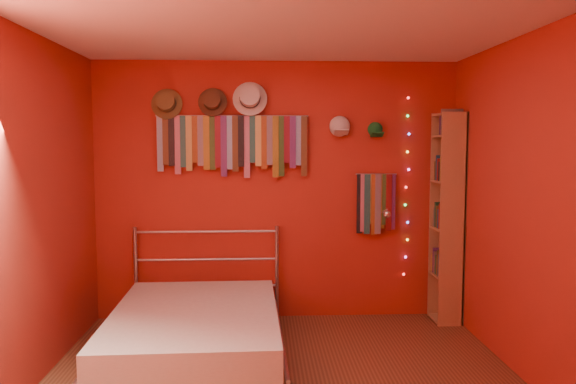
{
  "coord_description": "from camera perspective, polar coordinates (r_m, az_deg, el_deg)",
  "views": [
    {
      "loc": [
        -0.15,
        -3.69,
        1.72
      ],
      "look_at": [
        0.07,
        0.9,
        1.31
      ],
      "focal_mm": 35.0,
      "sensor_mm": 36.0,
      "label": 1
    }
  ],
  "objects": [
    {
      "name": "back_wall",
      "position": [
        5.47,
        -1.16,
        0.11
      ],
      "size": [
        3.5,
        0.02,
        2.5
      ],
      "primitive_type": "cube",
      "color": "maroon",
      "rests_on": "ground"
    },
    {
      "name": "right_wall",
      "position": [
        4.18,
        24.32,
        -1.88
      ],
      "size": [
        0.02,
        3.5,
        2.5
      ],
      "primitive_type": "cube",
      "color": "maroon",
      "rests_on": "ground"
    },
    {
      "name": "left_wall",
      "position": [
        4.05,
        -26.01,
        -2.14
      ],
      "size": [
        0.02,
        3.5,
        2.5
      ],
      "primitive_type": "cube",
      "color": "maroon",
      "rests_on": "ground"
    },
    {
      "name": "ceiling",
      "position": [
        3.78,
        -0.45,
        16.94
      ],
      "size": [
        3.5,
        3.5,
        0.02
      ],
      "primitive_type": "cube",
      "color": "white",
      "rests_on": "back_wall"
    },
    {
      "name": "tie_rack",
      "position": [
        5.39,
        -5.62,
        5.11
      ],
      "size": [
        1.45,
        0.03,
        0.6
      ],
      "color": "#ABABB0",
      "rests_on": "back_wall"
    },
    {
      "name": "small_tie_rack",
      "position": [
        5.52,
        8.92,
        -0.99
      ],
      "size": [
        0.4,
        0.03,
        0.6
      ],
      "color": "#ABABB0",
      "rests_on": "back_wall"
    },
    {
      "name": "fedora_olive",
      "position": [
        5.43,
        -12.27,
        8.85
      ],
      "size": [
        0.29,
        0.16,
        0.29
      ],
      "rotation": [
        1.36,
        0.0,
        0.0
      ],
      "color": "brown",
      "rests_on": "back_wall"
    },
    {
      "name": "fedora_brown",
      "position": [
        5.38,
        -7.71,
        9.14
      ],
      "size": [
        0.27,
        0.15,
        0.27
      ],
      "rotation": [
        1.36,
        0.0,
        0.0
      ],
      "color": "#4D2F1B",
      "rests_on": "back_wall"
    },
    {
      "name": "fedora_white",
      "position": [
        5.36,
        -3.9,
        9.56
      ],
      "size": [
        0.33,
        0.18,
        0.32
      ],
      "rotation": [
        1.36,
        0.0,
        0.0
      ],
      "color": "beige",
      "rests_on": "back_wall"
    },
    {
      "name": "cap_white",
      "position": [
        5.44,
        5.27,
        6.64
      ],
      "size": [
        0.19,
        0.24,
        0.19
      ],
      "color": "silver",
      "rests_on": "back_wall"
    },
    {
      "name": "cap_green",
      "position": [
        5.5,
        8.85,
        6.28
      ],
      "size": [
        0.16,
        0.2,
        0.16
      ],
      "color": "#186C28",
      "rests_on": "back_wall"
    },
    {
      "name": "fairy_lights",
      "position": [
        5.6,
        11.99,
        0.47
      ],
      "size": [
        0.05,
        0.02,
        1.76
      ],
      "color": "#FF3333",
      "rests_on": "back_wall"
    },
    {
      "name": "reading_lamp",
      "position": [
        5.38,
        9.94,
        -2.19
      ],
      "size": [
        0.07,
        0.3,
        0.09
      ],
      "color": "#ABABB0",
      "rests_on": "back_wall"
    },
    {
      "name": "bookshelf",
      "position": [
        5.57,
        16.22,
        -2.4
      ],
      "size": [
        0.25,
        0.34,
        2.0
      ],
      "color": "#A56F4A",
      "rests_on": "ground"
    },
    {
      "name": "bed",
      "position": [
        4.66,
        -9.39,
        -13.86
      ],
      "size": [
        1.42,
        1.92,
        0.92
      ],
      "rotation": [
        0.0,
        0.0,
        0.02
      ],
      "color": "#ABABB0",
      "rests_on": "ground"
    }
  ]
}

